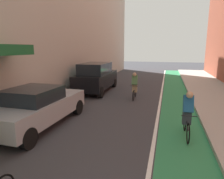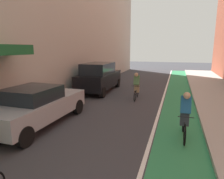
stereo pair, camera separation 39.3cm
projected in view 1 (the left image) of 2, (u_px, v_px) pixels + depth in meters
The scene contains 8 objects.
ground_plane at pixel (124, 104), 10.84m from camera, with size 71.16×71.16×0.00m, color #38383D.
bike_lane_paint at pixel (176, 99), 12.01m from camera, with size 1.60×32.34×0.00m, color #2D8451.
lane_divider_stripe at pixel (161, 98), 12.24m from camera, with size 0.12×32.34×0.00m, color white.
sidewalk_right at pixel (220, 100), 11.37m from camera, with size 3.16×32.34×0.14m, color #A8A59E.
parked_sedan_silver at pixel (37, 106), 7.65m from camera, with size 1.95×4.49×1.53m.
parked_suv_black at pixel (96, 77), 13.87m from camera, with size 2.00×4.73×1.98m.
cyclist_mid at pixel (187, 113), 6.72m from camera, with size 0.48×1.71×1.61m.
cyclist_trailing at pixel (135, 86), 11.82m from camera, with size 0.48×1.67×1.59m.
Camera 1 is at (2.17, 1.92, 2.95)m, focal length 32.31 mm.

